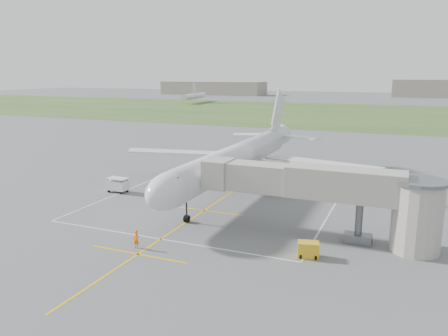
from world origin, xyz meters
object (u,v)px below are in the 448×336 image
at_px(baggage_cart, 118,185).
at_px(ramp_worker_wing, 206,179).
at_px(gpu_unit, 308,250).
at_px(ramp_worker_nose, 136,239).
at_px(airliner, 237,159).
at_px(jet_bridge, 336,193).

xyz_separation_m(baggage_cart, ramp_worker_wing, (9.74, 7.90, -0.05)).
relative_size(gpu_unit, ramp_worker_nose, 1.20).
xyz_separation_m(airliner, ramp_worker_wing, (-4.82, 0.08, -3.42)).
distance_m(baggage_cart, ramp_worker_nose, 20.82).
bearing_deg(gpu_unit, jet_bridge, 60.78).
bearing_deg(ramp_worker_nose, airliner, 91.97).
height_order(gpu_unit, ramp_worker_nose, ramp_worker_nose).
distance_m(gpu_unit, ramp_worker_wing, 27.26).
height_order(ramp_worker_nose, ramp_worker_wing, ramp_worker_wing).
bearing_deg(jet_bridge, ramp_worker_nose, -150.78).
distance_m(baggage_cart, ramp_worker_wing, 12.54).
bearing_deg(jet_bridge, gpu_unit, -105.60).
xyz_separation_m(gpu_unit, ramp_worker_nose, (-15.24, -4.22, 0.19)).
xyz_separation_m(jet_bridge, baggage_cart, (-30.28, 6.43, -3.73)).
height_order(airliner, ramp_worker_wing, airliner).
xyz_separation_m(airliner, jet_bridge, (15.72, -14.25, 0.35)).
distance_m(jet_bridge, ramp_worker_nose, 19.48).
bearing_deg(baggage_cart, ramp_worker_nose, -47.59).
height_order(gpu_unit, ramp_worker_wing, ramp_worker_wing).
bearing_deg(gpu_unit, ramp_worker_wing, 120.92).
distance_m(ramp_worker_nose, ramp_worker_wing, 23.97).
bearing_deg(ramp_worker_wing, jet_bridge, 162.29).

